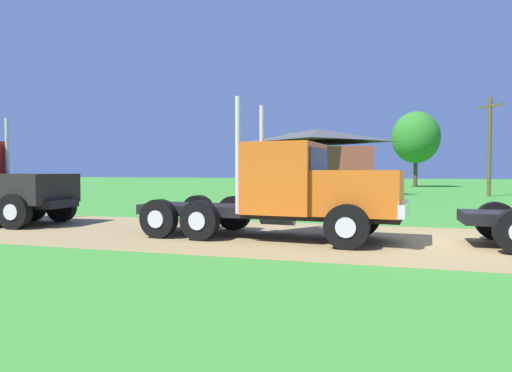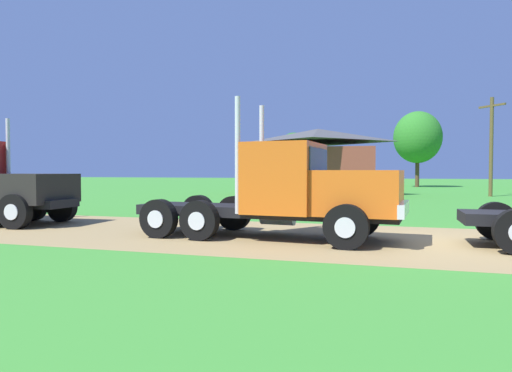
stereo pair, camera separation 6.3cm
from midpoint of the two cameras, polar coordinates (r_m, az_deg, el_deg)
The scene contains 7 objects.
ground_plane at distance 12.51m, azimuth 21.04°, elevation -6.64°, with size 200.00×200.00×0.00m, color #3D8E30.
dirt_track at distance 12.50m, azimuth 21.04°, elevation -6.62°, with size 120.00×6.65×0.01m, color #9C8250.
truck_foreground_white at distance 12.25m, azimuth 4.81°, elevation -0.86°, with size 7.48×2.98×3.74m.
shed_building at distance 35.34m, azimuth 7.50°, elevation 2.86°, with size 9.31×8.92×5.04m.
utility_pole_near at distance 36.70m, azimuth 27.04°, elevation 4.72°, with size 1.49×1.80×7.05m.
tree_left at distance 53.67m, azimuth 4.51°, elevation 4.48°, with size 3.66×3.66×6.29m.
tree_mid at distance 54.97m, azimuth 19.26°, elevation 5.73°, with size 5.30×5.30×8.53m.
Camera 1 is at (-0.93, -12.35, 1.83)m, focal length 32.11 mm.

